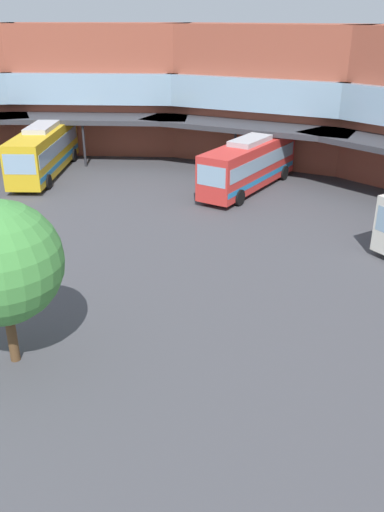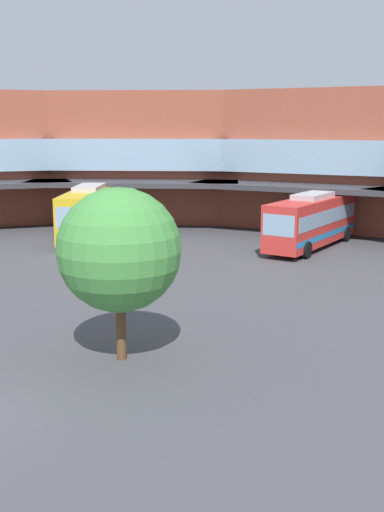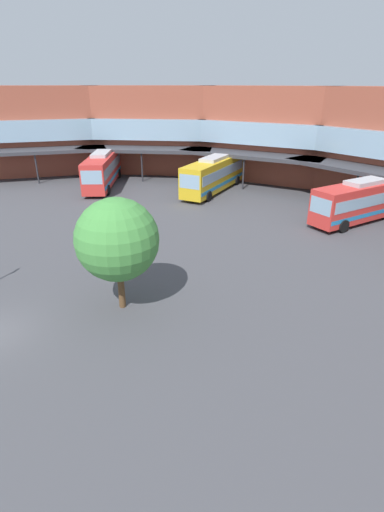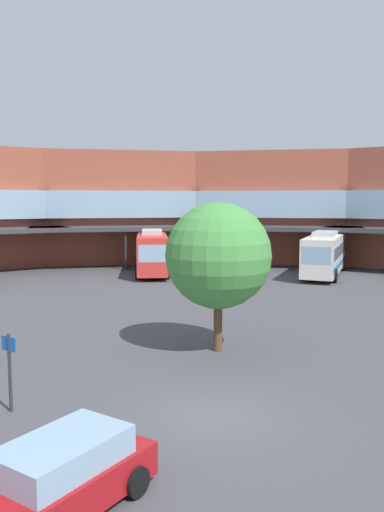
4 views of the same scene
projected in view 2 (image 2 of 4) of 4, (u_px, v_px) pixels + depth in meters
The scene contains 4 objects.
station_building at pixel (335, 173), 36.66m from camera, with size 86.45×45.26×11.10m.
bus_0 at pixel (312, 220), 43.59m from camera, with size 3.36×10.89×3.77m.
bus_4 at pixel (90, 211), 47.56m from camera, with size 9.00×11.19×3.94m.
plaza_tree at pixel (119, 250), 22.22m from camera, with size 4.40×4.40×6.23m.
Camera 2 is at (15.77, -9.23, 8.30)m, focal length 44.63 mm.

